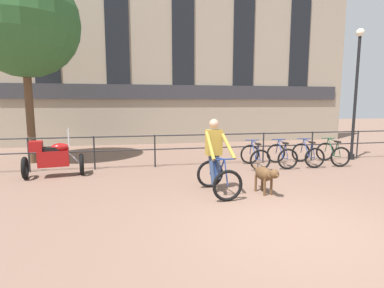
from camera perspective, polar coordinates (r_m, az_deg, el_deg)
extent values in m
plane|color=#7A5B4C|center=(5.49, 18.27, -14.71)|extent=(60.00, 60.00, 0.00)
cylinder|color=#232326|center=(10.17, -28.66, -1.85)|extent=(0.05, 0.05, 1.05)
cylinder|color=#232326|center=(9.77, -18.11, -1.63)|extent=(0.05, 0.05, 1.05)
cylinder|color=#232326|center=(9.73, -7.08, -1.34)|extent=(0.05, 0.05, 1.05)
cylinder|color=#232326|center=(10.04, 3.65, -1.01)|extent=(0.05, 0.05, 1.05)
cylinder|color=#232326|center=(10.67, 13.42, -0.68)|extent=(0.05, 0.05, 1.05)
cylinder|color=#232326|center=(11.58, 21.88, -0.37)|extent=(0.05, 0.05, 1.05)
cylinder|color=#232326|center=(12.70, 28.97, -0.11)|extent=(0.05, 0.05, 1.05)
cylinder|color=#232326|center=(9.97, 3.68, 1.80)|extent=(15.00, 0.04, 0.04)
cylinder|color=#232326|center=(10.03, 3.65, -0.71)|extent=(15.00, 0.04, 0.04)
cube|color=gray|center=(15.79, -1.91, 16.81)|extent=(18.00, 0.60, 9.05)
cube|color=#333338|center=(15.25, -1.65, 9.85)|extent=(17.10, 0.12, 0.70)
cube|color=black|center=(15.77, -26.12, 17.71)|extent=(1.10, 0.06, 5.07)
cube|color=black|center=(15.34, -14.04, 18.57)|extent=(1.10, 0.06, 5.07)
cube|color=black|center=(15.54, -1.71, 18.64)|extent=(1.10, 0.06, 5.07)
cube|color=black|center=(16.36, 9.80, 17.99)|extent=(1.10, 0.06, 5.07)
cube|color=black|center=(17.71, 19.79, 16.86)|extent=(1.10, 0.06, 5.07)
torus|color=black|center=(6.40, 6.81, -7.88)|extent=(0.68, 0.13, 0.68)
torus|color=black|center=(7.39, 3.46, -5.69)|extent=(0.68, 0.13, 0.68)
cylinder|color=navy|center=(6.72, 5.41, -4.99)|extent=(0.08, 0.49, 0.60)
cylinder|color=navy|center=(7.03, 4.42, -4.69)|extent=(0.06, 0.23, 0.52)
cylinder|color=navy|center=(6.76, 5.13, -2.71)|extent=(0.09, 0.66, 0.10)
cylinder|color=navy|center=(7.19, 4.06, -6.28)|extent=(0.07, 0.44, 0.08)
cylinder|color=navy|center=(7.23, 3.80, -4.14)|extent=(0.05, 0.27, 0.47)
cylinder|color=navy|center=(6.42, 6.51, -5.39)|extent=(0.05, 0.23, 0.54)
cylinder|color=navy|center=(6.45, 6.20, -2.92)|extent=(0.48, 0.07, 0.03)
cube|color=black|center=(7.07, 4.16, -2.35)|extent=(0.14, 0.25, 0.05)
cube|color=#AD8933|center=(7.02, 4.18, 0.30)|extent=(0.38, 0.25, 0.60)
sphere|color=tan|center=(6.97, 4.22, 3.89)|extent=(0.22, 0.22, 0.22)
cylinder|color=#AD8933|center=(6.64, 3.48, -0.24)|extent=(0.08, 0.71, 0.60)
cylinder|color=#AD8933|center=(6.79, 6.81, -0.10)|extent=(0.20, 0.72, 0.60)
cylinder|color=navy|center=(7.01, 3.88, -4.94)|extent=(0.16, 0.32, 0.69)
cylinder|color=navy|center=(7.05, 4.95, -4.39)|extent=(0.11, 0.30, 0.58)
ellipsoid|color=brown|center=(7.08, 13.50, -5.53)|extent=(0.35, 0.61, 0.32)
cylinder|color=brown|center=(6.89, 14.57, -5.73)|extent=(0.20, 0.19, 0.18)
sphere|color=brown|center=(6.74, 15.41, -5.51)|extent=(0.20, 0.20, 0.20)
cone|color=brown|center=(6.67, 15.87, -5.80)|extent=(0.13, 0.14, 0.11)
cylinder|color=brown|center=(7.35, 12.04, -4.48)|extent=(0.09, 0.20, 0.12)
cylinder|color=brown|center=(6.95, 13.67, -8.00)|extent=(0.06, 0.06, 0.39)
cylinder|color=brown|center=(7.05, 14.87, -7.82)|extent=(0.06, 0.06, 0.39)
cylinder|color=brown|center=(7.25, 12.05, -7.29)|extent=(0.06, 0.06, 0.39)
cylinder|color=brown|center=(7.34, 13.22, -7.13)|extent=(0.06, 0.06, 0.39)
torus|color=black|center=(9.23, -20.26, -3.63)|extent=(0.21, 0.63, 0.62)
torus|color=black|center=(9.35, -29.23, -4.00)|extent=(0.21, 0.63, 0.62)
cube|color=maroon|center=(9.22, -24.85, -2.49)|extent=(0.85, 0.52, 0.44)
ellipsoid|color=maroon|center=(9.16, -23.84, -0.59)|extent=(0.52, 0.39, 0.24)
cube|color=black|center=(9.19, -25.57, -0.86)|extent=(0.60, 0.38, 0.10)
cylinder|color=#B2B2B7|center=(9.20, -21.46, -2.55)|extent=(0.41, 0.12, 0.41)
cube|color=silver|center=(9.12, -22.43, 1.16)|extent=(0.10, 0.44, 0.50)
cube|color=maroon|center=(9.21, -27.59, -0.39)|extent=(0.37, 0.40, 0.28)
torus|color=black|center=(10.38, 10.96, -1.94)|extent=(0.66, 0.12, 0.66)
torus|color=black|center=(9.39, 12.86, -3.01)|extent=(0.66, 0.12, 0.66)
cylinder|color=navy|center=(9.95, 11.69, -1.02)|extent=(0.07, 0.47, 0.58)
cylinder|color=navy|center=(9.66, 12.26, -1.50)|extent=(0.05, 0.22, 0.51)
cylinder|color=navy|center=(9.83, 11.90, 0.32)|extent=(0.09, 0.63, 0.10)
cylinder|color=navy|center=(9.59, 12.44, -2.92)|extent=(0.06, 0.42, 0.07)
cylinder|color=navy|center=(9.46, 12.67, -1.56)|extent=(0.04, 0.25, 0.46)
cylinder|color=navy|center=(10.25, 11.15, -0.62)|extent=(0.04, 0.21, 0.52)
cylinder|color=navy|center=(10.12, 11.35, 0.74)|extent=(0.48, 0.07, 0.03)
cube|color=black|center=(9.54, 12.49, 0.00)|extent=(0.14, 0.25, 0.05)
torus|color=black|center=(10.77, 15.70, -1.73)|extent=(0.66, 0.14, 0.66)
torus|color=black|center=(9.81, 17.78, -2.74)|extent=(0.66, 0.14, 0.66)
cylinder|color=navy|center=(10.36, 16.51, -0.84)|extent=(0.09, 0.47, 0.58)
cylinder|color=navy|center=(10.07, 17.14, -1.29)|extent=(0.06, 0.22, 0.51)
cylinder|color=navy|center=(10.24, 16.75, 0.45)|extent=(0.11, 0.63, 0.10)
cylinder|color=navy|center=(10.00, 17.32, -2.66)|extent=(0.08, 0.42, 0.07)
cylinder|color=navy|center=(9.88, 17.58, -1.34)|extent=(0.05, 0.25, 0.46)
cylinder|color=navy|center=(10.65, 15.92, -0.46)|extent=(0.05, 0.21, 0.52)
cylinder|color=navy|center=(10.53, 16.15, 0.85)|extent=(0.48, 0.09, 0.03)
cube|color=black|center=(9.95, 17.39, 0.14)|extent=(0.15, 0.25, 0.05)
torus|color=black|center=(11.23, 20.01, -1.53)|extent=(0.66, 0.15, 0.66)
torus|color=black|center=(10.29, 22.33, -2.47)|extent=(0.66, 0.15, 0.66)
cylinder|color=navy|center=(10.83, 20.93, -0.67)|extent=(0.10, 0.47, 0.58)
cylinder|color=navy|center=(10.55, 21.62, -1.10)|extent=(0.06, 0.22, 0.51)
cylinder|color=navy|center=(10.71, 21.20, 0.57)|extent=(0.12, 0.63, 0.10)
cylinder|color=navy|center=(10.48, 21.83, -2.40)|extent=(0.08, 0.42, 0.07)
cylinder|color=navy|center=(10.36, 22.12, -1.14)|extent=(0.06, 0.25, 0.46)
cylinder|color=navy|center=(11.11, 20.27, -0.31)|extent=(0.05, 0.21, 0.52)
cylinder|color=navy|center=(10.99, 20.53, 0.94)|extent=(0.48, 0.09, 0.03)
cube|color=black|center=(10.43, 21.91, 0.27)|extent=(0.15, 0.25, 0.05)
torus|color=black|center=(11.75, 23.99, -1.34)|extent=(0.66, 0.16, 0.66)
torus|color=black|center=(10.83, 26.42, -2.21)|extent=(0.66, 0.16, 0.66)
cylinder|color=#194C2D|center=(11.36, 24.96, -0.51)|extent=(0.11, 0.47, 0.58)
cylinder|color=#194C2D|center=(11.09, 25.69, -0.91)|extent=(0.07, 0.22, 0.51)
cylinder|color=#194C2D|center=(11.24, 25.25, 0.67)|extent=(0.13, 0.63, 0.10)
cylinder|color=#194C2D|center=(11.02, 25.90, -2.15)|extent=(0.09, 0.42, 0.07)
cylinder|color=#194C2D|center=(10.90, 26.21, -0.95)|extent=(0.06, 0.25, 0.46)
cylinder|color=#194C2D|center=(11.63, 24.27, -0.17)|extent=(0.06, 0.21, 0.52)
cylinder|color=#194C2D|center=(11.52, 24.55, 1.03)|extent=(0.48, 0.11, 0.03)
cube|color=black|center=(10.97, 26.00, 0.39)|extent=(0.16, 0.26, 0.05)
cylinder|color=black|center=(12.52, 28.04, -2.13)|extent=(0.22, 0.22, 0.20)
cylinder|color=black|center=(12.36, 28.67, 7.49)|extent=(0.10, 0.10, 4.39)
sphere|color=silver|center=(12.60, 29.39, 18.02)|extent=(0.28, 0.28, 0.28)
cylinder|color=brown|center=(11.64, -28.53, 5.86)|extent=(0.26, 0.26, 3.71)
sphere|color=#2D5B2D|center=(11.93, -29.48, 19.63)|extent=(3.60, 3.60, 3.60)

